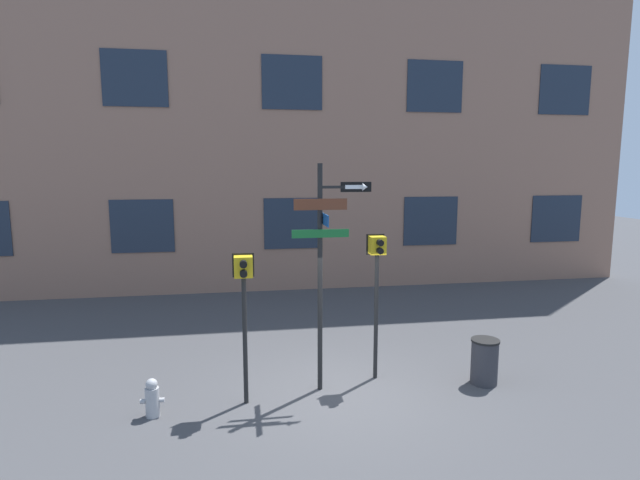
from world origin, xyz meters
The scene contains 7 objects.
ground_plane centered at (0.00, 0.00, 0.00)m, with size 60.00×60.00×0.00m, color #424244.
building_facade centered at (0.00, 8.30, 6.79)m, with size 24.00×0.64×13.58m.
street_sign_pole centered at (-0.29, 0.30, 2.52)m, with size 1.44×1.00×4.17m.
pedestrian_signal_left centered at (-1.73, -0.03, 2.06)m, with size 0.37×0.40×2.65m.
pedestrian_signal_right centered at (0.79, 0.63, 2.18)m, with size 0.35×0.40×2.84m.
fire_hydrant centered at (-3.27, -0.26, 0.32)m, with size 0.39×0.23×0.66m.
trash_bin centered at (2.78, 0.05, 0.44)m, with size 0.53×0.53×0.87m.
Camera 1 is at (-1.79, -8.39, 4.10)m, focal length 28.00 mm.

